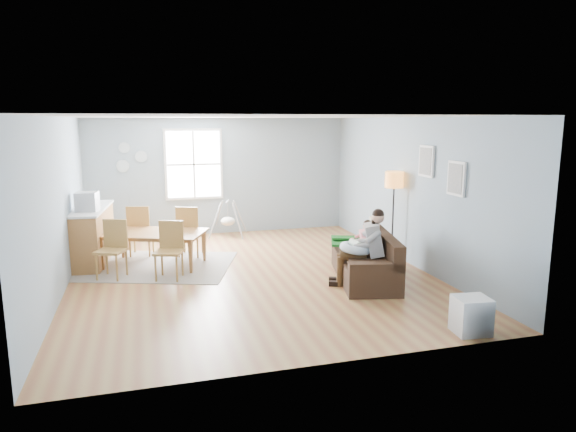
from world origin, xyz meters
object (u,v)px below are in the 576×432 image
object	(u,v)px
sofa	(368,263)
monitor	(87,201)
chair_ne	(189,228)
chair_nw	(140,227)
counter	(92,235)
toddler	(362,238)
dining_table	(154,249)
chair_sw	(113,245)
storage_cube	(471,315)
chair_se	(170,246)
father	(364,244)
baby_swing	(228,221)
floor_lamp	(394,187)

from	to	relation	value
sofa	monitor	size ratio (longest dim) A/B	5.11
chair_ne	chair_nw	bearing A→B (deg)	161.25
chair_ne	counter	distance (m)	1.79
toddler	dining_table	world-z (taller)	toddler
chair_nw	chair_sw	bearing A→B (deg)	-108.82
chair_sw	chair_nw	size ratio (longest dim) A/B	0.97
sofa	storage_cube	xyz separation A→B (m)	(0.31, -2.39, -0.05)
chair_se	chair_nw	xyz separation A→B (m)	(-0.49, 1.60, 0.03)
chair_nw	counter	size ratio (longest dim) A/B	0.53
chair_se	counter	xyz separation A→B (m)	(-1.35, 1.42, -0.03)
chair_sw	father	bearing A→B (deg)	-21.74
monitor	baby_swing	bearing A→B (deg)	33.09
toddler	storage_cube	world-z (taller)	toddler
chair_se	baby_swing	world-z (taller)	chair_se
counter	storage_cube	bearing A→B (deg)	-44.83
storage_cube	counter	xyz separation A→B (m)	(-4.84, 4.81, 0.29)
sofa	chair_nw	xyz separation A→B (m)	(-3.67, 2.60, 0.30)
father	chair_ne	bearing A→B (deg)	135.38
toddler	monitor	xyz separation A→B (m)	(-4.52, 1.87, 0.54)
chair_ne	baby_swing	bearing A→B (deg)	57.78
chair_se	chair_ne	distance (m)	1.35
storage_cube	monitor	world-z (taller)	monitor
floor_lamp	chair_sw	bearing A→B (deg)	176.70
chair_sw	monitor	distance (m)	1.09
storage_cube	baby_swing	bearing A→B (deg)	107.98
father	dining_table	world-z (taller)	father
toddler	monitor	world-z (taller)	monitor
father	monitor	size ratio (longest dim) A/B	3.07
storage_cube	sofa	bearing A→B (deg)	97.45
father	chair_sw	size ratio (longest dim) A/B	1.28
father	chair_nw	size ratio (longest dim) A/B	1.24
chair_nw	father	bearing A→B (deg)	-39.21
toddler	monitor	size ratio (longest dim) A/B	1.90
toddler	monitor	distance (m)	4.92
floor_lamp	chair_se	xyz separation A→B (m)	(-4.15, -0.02, -0.85)
toddler	chair_nw	world-z (taller)	chair_nw
chair_sw	baby_swing	world-z (taller)	chair_sw
chair_nw	chair_ne	distance (m)	0.97
sofa	chair_ne	xyz separation A→B (m)	(-2.75, 2.29, 0.30)
toddler	monitor	bearing A→B (deg)	157.51
storage_cube	monitor	xyz separation A→B (m)	(-4.86, 4.46, 0.98)
toddler	floor_lamp	bearing A→B (deg)	39.76
dining_table	chair_nw	xyz separation A→B (m)	(-0.24, 0.79, 0.27)
floor_lamp	storage_cube	distance (m)	3.67
monitor	sofa	bearing A→B (deg)	-24.46
toddler	chair_nw	bearing A→B (deg)	146.57
baby_swing	counter	bearing A→B (deg)	-152.08
father	floor_lamp	world-z (taller)	floor_lamp
father	toddler	world-z (taller)	father
father	baby_swing	world-z (taller)	father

